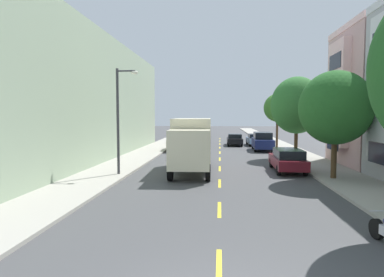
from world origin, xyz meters
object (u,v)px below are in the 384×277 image
object	(u,v)px
parked_wagon_burgundy	(288,159)
parked_suv_champagne	(178,141)
street_tree_third	(297,105)
parked_suv_navy	(263,141)
street_tree_second	(335,108)
parked_sedan_sky	(255,139)
delivery_box_truck	(192,142)
parked_suv_red	(187,136)
parked_suv_forest	(195,131)
moving_black_sedan	(235,139)
street_lamp	(120,113)
street_tree_farthest	(277,108)

from	to	relation	value
parked_wagon_burgundy	parked_suv_champagne	bearing A→B (deg)	125.10
street_tree_third	parked_suv_navy	world-z (taller)	street_tree_third
street_tree_second	parked_sedan_sky	xyz separation A→B (m)	(-2.10, 21.85, -3.34)
delivery_box_truck	parked_wagon_burgundy	size ratio (longest dim) A/B	1.57
street_tree_second	parked_suv_red	xyz separation A→B (m)	(-10.64, 23.52, -3.10)
parked_suv_red	parked_suv_champagne	size ratio (longest dim) A/B	0.99
street_tree_second	parked_suv_navy	bearing A→B (deg)	96.99
parked_sedan_sky	parked_wagon_burgundy	xyz separation A→B (m)	(0.12, -19.06, 0.05)
street_tree_third	delivery_box_truck	xyz separation A→B (m)	(-8.21, -7.18, -2.58)
parked_sedan_sky	parked_suv_navy	distance (m)	5.97
parked_suv_forest	parked_suv_navy	size ratio (longest dim) A/B	1.00
moving_black_sedan	parked_suv_forest	bearing A→B (deg)	109.60
street_lamp	parked_wagon_burgundy	world-z (taller)	street_lamp
parked_suv_navy	parked_suv_champagne	distance (m)	8.83
street_tree_third	street_lamp	world-z (taller)	street_tree_third
street_tree_second	parked_suv_champagne	xyz separation A→B (m)	(-10.76, 15.28, -3.10)
street_tree_farthest	parked_suv_red	xyz separation A→B (m)	(-10.64, 4.79, -3.53)
parked_suv_champagne	parked_suv_forest	bearing A→B (deg)	89.91
parked_suv_champagne	delivery_box_truck	bearing A→B (deg)	-78.98
parked_suv_forest	parked_suv_champagne	bearing A→B (deg)	-90.09
street_tree_second	parked_suv_navy	size ratio (longest dim) A/B	1.24
street_tree_second	parked_suv_red	bearing A→B (deg)	114.34
street_tree_second	parked_suv_forest	size ratio (longest dim) A/B	1.25
delivery_box_truck	parked_suv_red	size ratio (longest dim) A/B	1.54
parked_wagon_burgundy	parked_suv_champagne	world-z (taller)	parked_suv_champagne
street_tree_second	street_tree_farthest	world-z (taller)	street_tree_second
parked_sedan_sky	parked_suv_forest	world-z (taller)	parked_suv_forest
delivery_box_truck	parked_suv_forest	world-z (taller)	delivery_box_truck
street_tree_farthest	street_tree_second	bearing A→B (deg)	-90.00
parked_suv_navy	parked_suv_champagne	bearing A→B (deg)	-176.04
street_tree_second	moving_black_sedan	bearing A→B (deg)	101.99
parked_suv_navy	street_lamp	bearing A→B (deg)	-123.67
parked_wagon_burgundy	parked_suv_navy	bearing A→B (deg)	89.85
parked_suv_forest	parked_suv_champagne	distance (m)	23.56
street_tree_second	delivery_box_truck	bearing A→B (deg)	165.10
street_tree_second	parked_suv_champagne	world-z (taller)	street_tree_second
street_tree_farthest	parked_suv_navy	xyz separation A→B (m)	(-1.95, -2.84, -3.53)
delivery_box_truck	parked_suv_forest	bearing A→B (deg)	93.92
parked_suv_forest	delivery_box_truck	bearing A→B (deg)	-86.08
parked_wagon_burgundy	parked_suv_navy	xyz separation A→B (m)	(0.04, 13.10, 0.18)
street_tree_third	moving_black_sedan	size ratio (longest dim) A/B	1.50
delivery_box_truck	parked_suv_champagne	xyz separation A→B (m)	(-2.55, 13.10, -0.96)
delivery_box_truck	parked_suv_red	distance (m)	21.50
parked_sedan_sky	delivery_box_truck	bearing A→B (deg)	-107.25
parked_suv_red	street_tree_second	bearing A→B (deg)	-65.66
street_tree_third	street_tree_farthest	xyz separation A→B (m)	(0.00, 9.37, -0.00)
parked_suv_red	parked_suv_champagne	world-z (taller)	same
parked_suv_red	street_tree_third	bearing A→B (deg)	-53.06
parked_sedan_sky	parked_suv_red	world-z (taller)	parked_suv_red
street_lamp	parked_suv_navy	distance (m)	18.95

